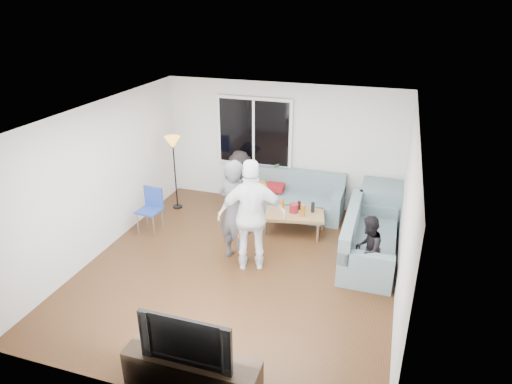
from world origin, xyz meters
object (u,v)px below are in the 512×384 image
(coffee_table, at_px, (294,223))
(side_chair, at_px, (149,211))
(sofa_right_section, at_px, (370,237))
(floor_lamp, at_px, (175,173))
(television, at_px, (189,336))
(player_left, at_px, (235,211))
(spectator_back, at_px, (240,179))
(spectator_right, at_px, (368,249))
(sofa_back_section, at_px, (287,194))
(tv_console, at_px, (192,372))
(player_right, at_px, (252,216))

(coffee_table, distance_m, side_chair, 2.76)
(sofa_right_section, xyz_separation_m, floor_lamp, (-4.07, 0.85, 0.36))
(coffee_table, bearing_deg, television, -93.89)
(side_chair, distance_m, player_left, 1.99)
(floor_lamp, xyz_separation_m, spectator_back, (1.26, 0.49, -0.16))
(player_left, relative_size, spectator_right, 1.62)
(sofa_back_section, xyz_separation_m, side_chair, (-2.28, -1.58, 0.01))
(sofa_right_section, relative_size, coffee_table, 1.82)
(sofa_back_section, height_order, television, television)
(sofa_back_section, bearing_deg, television, -89.07)
(player_left, bearing_deg, sofa_back_section, -83.76)
(sofa_right_section, relative_size, player_left, 1.11)
(player_left, xyz_separation_m, tv_console, (0.47, -2.78, -0.68))
(sofa_right_section, relative_size, side_chair, 2.33)
(floor_lamp, height_order, spectator_back, floor_lamp)
(coffee_table, height_order, player_left, player_left)
(side_chair, relative_size, spectator_right, 0.77)
(player_left, distance_m, television, 2.82)
(sofa_back_section, bearing_deg, sofa_right_section, -36.38)
(sofa_back_section, xyz_separation_m, floor_lamp, (-2.28, -0.46, 0.36))
(spectator_right, relative_size, tv_console, 0.70)
(floor_lamp, distance_m, spectator_back, 1.36)
(sofa_right_section, bearing_deg, floor_lamp, 78.18)
(player_left, height_order, spectator_back, player_left)
(floor_lamp, xyz_separation_m, television, (2.36, -4.31, -0.03))
(coffee_table, xyz_separation_m, side_chair, (-2.63, -0.80, 0.23))
(sofa_back_section, relative_size, player_right, 1.21)
(player_right, bearing_deg, sofa_back_section, -110.11)
(sofa_back_section, xyz_separation_m, player_right, (-0.04, -2.16, 0.52))
(spectator_right, bearing_deg, side_chair, -85.55)
(coffee_table, distance_m, player_left, 1.59)
(sofa_back_section, relative_size, sofa_right_section, 1.15)
(player_left, xyz_separation_m, player_right, (0.35, -0.16, 0.04))
(television, bearing_deg, player_left, 99.63)
(spectator_right, distance_m, television, 3.28)
(floor_lamp, bearing_deg, television, -61.26)
(sofa_right_section, height_order, floor_lamp, floor_lamp)
(tv_console, bearing_deg, sofa_back_section, 90.93)
(coffee_table, distance_m, television, 4.04)
(side_chair, relative_size, player_left, 0.48)
(sofa_back_section, height_order, spectator_right, spectator_right)
(player_right, bearing_deg, side_chair, -33.26)
(sofa_back_section, bearing_deg, spectator_right, -47.90)
(sofa_back_section, relative_size, spectator_right, 2.06)
(floor_lamp, bearing_deg, side_chair, -90.00)
(player_right, relative_size, television, 1.75)
(coffee_table, bearing_deg, tv_console, -93.89)
(sofa_back_section, height_order, player_left, player_left)
(player_left, relative_size, player_right, 0.95)
(coffee_table, relative_size, side_chair, 1.28)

